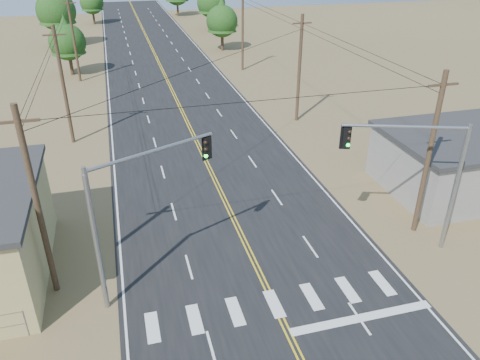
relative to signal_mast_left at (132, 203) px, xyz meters
name	(u,v)px	position (x,y,z in m)	size (l,w,h in m)	color
road	(195,138)	(6.22, 19.19, -5.20)	(15.00, 200.00, 0.02)	black
utility_pole_left_near	(37,204)	(-4.28, 1.19, -0.09)	(1.80, 0.30, 10.00)	#4C3826
utility_pole_left_mid	(63,85)	(-4.28, 21.19, -0.09)	(1.80, 0.30, 10.00)	#4C3826
utility_pole_left_far	(74,39)	(-4.28, 41.19, -0.09)	(1.80, 0.30, 10.00)	#4C3826
utility_pole_right_near	(429,155)	(16.72, 1.19, -0.09)	(1.80, 0.30, 10.00)	#4C3826
utility_pole_right_mid	(299,69)	(16.72, 21.19, -0.09)	(1.80, 0.30, 10.00)	#4C3826
utility_pole_right_far	(243,31)	(16.72, 41.19, -0.09)	(1.80, 0.30, 10.00)	#4C3826
signal_mast_left	(132,203)	(0.00, 0.00, 0.00)	(6.20, 2.97, 7.66)	gray
signal_mast_right	(424,166)	(15.41, -0.19, -0.01)	(6.32, 2.34, 7.66)	gray
tree_left_near	(67,38)	(-5.35, 44.56, -0.58)	(4.55, 4.55, 7.58)	#3F2D1E
tree_left_mid	(55,7)	(-7.78, 62.96, 0.98)	(6.07, 6.07, 10.12)	#3F2D1E
tree_left_far	(91,0)	(-2.78, 83.90, -0.56)	(4.57, 4.57, 7.61)	#3F2D1E
tree_right_near	(222,18)	(16.84, 53.57, -0.31)	(4.81, 4.81, 8.02)	#3F2D1E
tree_right_mid	(211,0)	(18.98, 71.54, 0.16)	(5.27, 5.27, 8.78)	#3F2D1E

